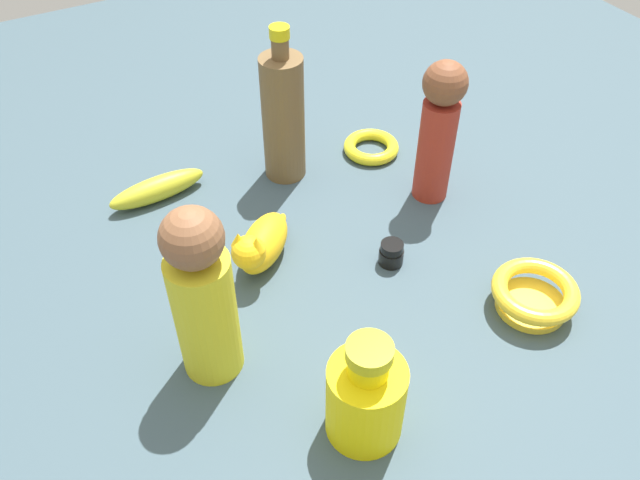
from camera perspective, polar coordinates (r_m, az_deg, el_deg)
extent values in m
plane|color=#384C56|center=(0.91, 0.00, -2.03)|extent=(2.00, 2.00, 0.00)
cylinder|color=black|center=(0.91, 6.20, -1.42)|extent=(0.03, 0.03, 0.02)
cylinder|color=gold|center=(0.91, 6.24, -1.01)|extent=(0.03, 0.03, 0.00)
cylinder|color=black|center=(0.90, 6.28, -0.64)|extent=(0.03, 0.03, 0.01)
ellipsoid|color=yellow|center=(0.91, -4.91, -0.23)|extent=(0.12, 0.12, 0.06)
sphere|color=yellow|center=(0.86, -6.23, -1.09)|extent=(0.05, 0.05, 0.05)
cone|color=yellow|center=(0.84, -5.53, -0.33)|extent=(0.02, 0.02, 0.02)
cone|color=yellow|center=(0.85, -7.12, 0.06)|extent=(0.02, 0.02, 0.02)
ellipsoid|color=yellow|center=(0.95, -3.69, 1.29)|extent=(0.05, 0.05, 0.02)
torus|color=yellow|center=(1.11, 4.47, 8.08)|extent=(0.09, 0.09, 0.02)
cylinder|color=yellow|center=(0.90, 17.86, -5.39)|extent=(0.09, 0.09, 0.01)
torus|color=yellow|center=(0.88, 18.23, -4.23)|extent=(0.11, 0.11, 0.02)
cylinder|color=#A22D20|center=(0.99, 10.00, 7.65)|extent=(0.06, 0.06, 0.16)
sphere|color=brown|center=(0.93, 10.85, 13.27)|extent=(0.06, 0.06, 0.06)
cylinder|color=brown|center=(1.01, -3.21, 10.47)|extent=(0.07, 0.07, 0.20)
cylinder|color=brown|center=(0.95, -3.49, 16.33)|extent=(0.03, 0.03, 0.03)
cylinder|color=yellow|center=(0.94, -3.55, 17.60)|extent=(0.03, 0.03, 0.02)
cylinder|color=yellow|center=(0.75, -9.88, -6.51)|extent=(0.10, 0.10, 0.17)
sphere|color=brown|center=(0.66, -11.11, 0.16)|extent=(0.07, 0.07, 0.07)
ellipsoid|color=gold|center=(1.04, -13.97, 4.35)|extent=(0.16, 0.05, 0.04)
cylinder|color=yellow|center=(0.72, 3.97, -13.76)|extent=(0.08, 0.08, 0.10)
cylinder|color=yellow|center=(0.66, 4.24, -10.78)|extent=(0.04, 0.04, 0.03)
cylinder|color=gold|center=(0.65, 4.34, -9.71)|extent=(0.05, 0.05, 0.02)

